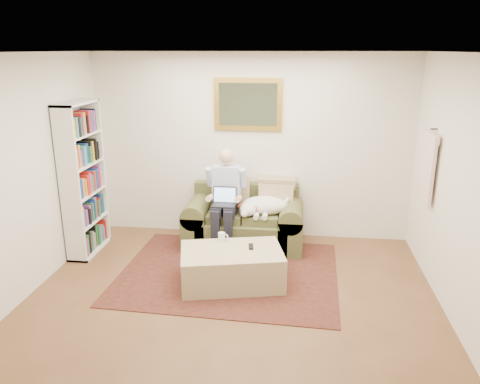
% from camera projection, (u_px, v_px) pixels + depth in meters
% --- Properties ---
extents(room_shell, '(4.51, 5.00, 2.61)m').
position_uv_depth(room_shell, '(228.00, 191.00, 4.57)').
color(room_shell, brown).
rests_on(room_shell, ground).
extents(rug, '(2.68, 2.18, 0.01)m').
position_uv_depth(rug, '(229.00, 272.00, 5.74)').
color(rug, black).
rests_on(rug, room_shell).
extents(sofa, '(1.61, 0.82, 0.97)m').
position_uv_depth(sofa, '(244.00, 226.00, 6.49)').
color(sofa, '#444524').
rests_on(sofa, room_shell).
extents(seated_man, '(0.53, 0.76, 1.36)m').
position_uv_depth(seated_man, '(225.00, 201.00, 6.26)').
color(seated_man, '#8C98D8').
rests_on(seated_man, sofa).
extents(laptop, '(0.31, 0.25, 0.23)m').
position_uv_depth(laptop, '(224.00, 200.00, 6.19)').
color(laptop, black).
rests_on(laptop, seated_man).
extents(sleeping_dog, '(0.66, 0.42, 0.25)m').
position_uv_depth(sleeping_dog, '(265.00, 205.00, 6.28)').
color(sleeping_dog, white).
rests_on(sleeping_dog, sofa).
extents(ottoman, '(1.29, 0.98, 0.42)m').
position_uv_depth(ottoman, '(232.00, 267.00, 5.42)').
color(ottoman, tan).
rests_on(ottoman, room_shell).
extents(coffee_mug, '(0.08, 0.08, 0.10)m').
position_uv_depth(coffee_mug, '(222.00, 237.00, 5.61)').
color(coffee_mug, white).
rests_on(coffee_mug, ottoman).
extents(tv_remote, '(0.07, 0.16, 0.02)m').
position_uv_depth(tv_remote, '(251.00, 247.00, 5.43)').
color(tv_remote, black).
rests_on(tv_remote, ottoman).
extents(bookshelf, '(0.28, 0.80, 2.00)m').
position_uv_depth(bookshelf, '(83.00, 179.00, 6.09)').
color(bookshelf, white).
rests_on(bookshelf, room_shell).
extents(wall_mirror, '(0.94, 0.04, 0.72)m').
position_uv_depth(wall_mirror, '(248.00, 104.00, 6.41)').
color(wall_mirror, gold).
rests_on(wall_mirror, room_shell).
extents(hanging_shirt, '(0.06, 0.52, 0.90)m').
position_uv_depth(hanging_shirt, '(428.00, 163.00, 5.47)').
color(hanging_shirt, '#F3CFC9').
rests_on(hanging_shirt, room_shell).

